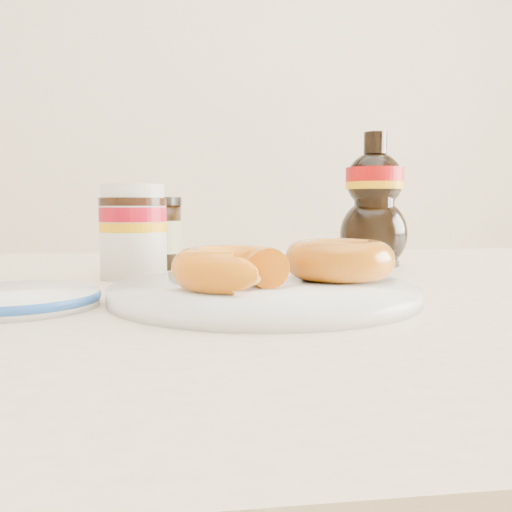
{
  "coord_description": "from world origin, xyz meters",
  "views": [
    {
      "loc": [
        -0.13,
        -0.5,
        0.83
      ],
      "look_at": [
        -0.05,
        0.05,
        0.79
      ],
      "focal_mm": 40.0,
      "sensor_mm": 36.0,
      "label": 1
    }
  ],
  "objects": [
    {
      "name": "nutella_jar",
      "position": [
        -0.17,
        0.17,
        0.81
      ],
      "size": [
        0.08,
        0.08,
        0.11
      ],
      "rotation": [
        0.0,
        0.0,
        0.05
      ],
      "color": "white",
      "rests_on": "dining_table"
    },
    {
      "name": "blue_rim_saucer",
      "position": [
        -0.26,
        -0.01,
        0.76
      ],
      "size": [
        0.14,
        0.14,
        0.01
      ],
      "color": "white",
      "rests_on": "dining_table"
    },
    {
      "name": "dark_jar",
      "position": [
        -0.15,
        0.27,
        0.8
      ],
      "size": [
        0.06,
        0.06,
        0.1
      ],
      "rotation": [
        0.0,
        0.0,
        0.28
      ],
      "color": "black",
      "rests_on": "dining_table"
    },
    {
      "name": "plate",
      "position": [
        -0.05,
        -0.0,
        0.76
      ],
      "size": [
        0.27,
        0.27,
        0.01
      ],
      "color": "white",
      "rests_on": "dining_table"
    },
    {
      "name": "syrup_bottle",
      "position": [
        0.15,
        0.27,
        0.84
      ],
      "size": [
        0.12,
        0.11,
        0.19
      ],
      "primitive_type": null,
      "rotation": [
        0.0,
        0.0,
        0.43
      ],
      "color": "black",
      "rests_on": "dining_table"
    },
    {
      "name": "dining_table",
      "position": [
        0.0,
        0.1,
        0.67
      ],
      "size": [
        1.4,
        0.9,
        0.75
      ],
      "color": "beige",
      "rests_on": "ground"
    },
    {
      "name": "donut_bitten",
      "position": [
        -0.08,
        -0.02,
        0.78
      ],
      "size": [
        0.12,
        0.12,
        0.03
      ],
      "primitive_type": "torus",
      "rotation": [
        0.0,
        0.0,
        -0.21
      ],
      "color": "#CB750B",
      "rests_on": "plate"
    },
    {
      "name": "donut_whole",
      "position": [
        0.03,
        0.03,
        0.78
      ],
      "size": [
        0.14,
        0.14,
        0.04
      ],
      "primitive_type": "torus",
      "rotation": [
        0.0,
        0.0,
        0.39
      ],
      "color": "#AA6E0B",
      "rests_on": "plate"
    }
  ]
}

